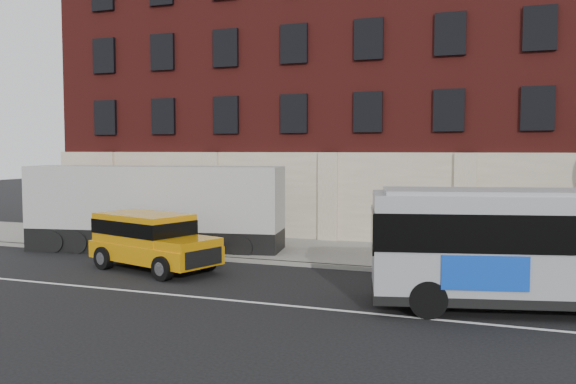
% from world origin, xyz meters
% --- Properties ---
extents(ground, '(120.00, 120.00, 0.00)m').
position_xyz_m(ground, '(0.00, 0.00, 0.00)').
color(ground, black).
rests_on(ground, ground).
extents(sidewalk, '(60.00, 6.00, 0.15)m').
position_xyz_m(sidewalk, '(0.00, 9.00, 0.07)').
color(sidewalk, gray).
rests_on(sidewalk, ground).
extents(kerb, '(60.00, 0.25, 0.15)m').
position_xyz_m(kerb, '(0.00, 6.00, 0.07)').
color(kerb, gray).
rests_on(kerb, ground).
extents(lane_line, '(60.00, 0.12, 0.01)m').
position_xyz_m(lane_line, '(0.00, 0.50, 0.01)').
color(lane_line, silver).
rests_on(lane_line, ground).
extents(building, '(30.00, 12.10, 15.00)m').
position_xyz_m(building, '(-0.01, 16.92, 7.58)').
color(building, '#561714').
rests_on(building, sidewalk).
extents(sign_pole, '(0.30, 0.20, 2.50)m').
position_xyz_m(sign_pole, '(-8.50, 6.15, 1.45)').
color(sign_pole, slate).
rests_on(sign_pole, ground).
extents(yellow_suv, '(5.36, 3.43, 1.99)m').
position_xyz_m(yellow_suv, '(-4.23, 3.58, 1.14)').
color(yellow_suv, orange).
rests_on(yellow_suv, ground).
extents(shipping_container, '(10.97, 4.02, 3.59)m').
position_xyz_m(shipping_container, '(-6.22, 7.02, 1.77)').
color(shipping_container, black).
rests_on(shipping_container, ground).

